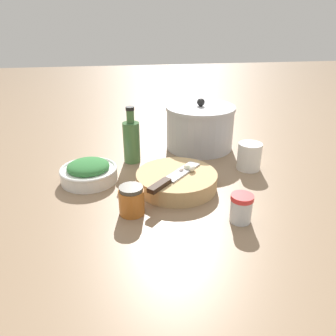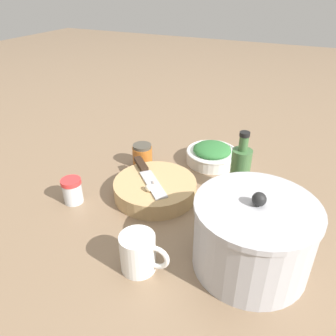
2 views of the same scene
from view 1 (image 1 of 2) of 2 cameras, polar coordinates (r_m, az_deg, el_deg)
name	(u,v)px [view 1 (image 1 of 2)]	position (r m, az deg, el deg)	size (l,w,h in m)	color
ground_plane	(152,185)	(0.96, -2.86, -2.91)	(5.00, 5.00, 0.00)	#7F664C
cutting_board	(177,180)	(0.93, 1.49, -2.17)	(0.23, 0.23, 0.05)	tan
chef_knife	(172,178)	(0.89, 0.66, -1.75)	(0.17, 0.18, 0.01)	black
garlic_cloves	(189,168)	(0.94, 3.62, 0.01)	(0.06, 0.04, 0.02)	white
herb_bowl	(89,172)	(1.00, -13.63, -0.62)	(0.17, 0.17, 0.06)	silver
spice_jar	(241,208)	(0.80, 12.62, -6.81)	(0.05, 0.05, 0.07)	silver
coffee_mug	(249,156)	(1.07, 13.90, 2.06)	(0.07, 0.11, 0.09)	silver
honey_jar	(132,200)	(0.82, -6.36, -5.63)	(0.06, 0.06, 0.07)	#B26023
oil_bottle	(131,140)	(1.09, -6.38, 4.79)	(0.06, 0.06, 0.19)	#3D6638
stock_pot	(200,127)	(1.21, 5.56, 7.11)	(0.25, 0.25, 0.18)	#B2B2B7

